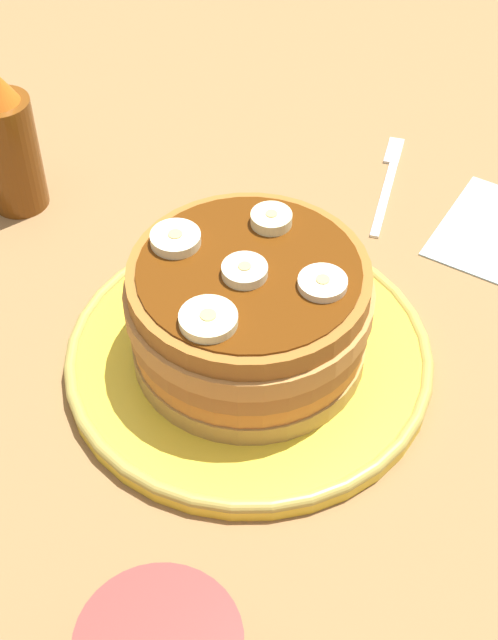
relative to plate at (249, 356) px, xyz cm
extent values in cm
cube|color=olive|center=(0.00, 0.00, -2.31)|extent=(140.00, 140.00, 3.00)
cylinder|color=yellow|center=(0.00, 0.00, -0.18)|extent=(24.55, 24.55, 1.25)
torus|color=#A49342|center=(0.00, 0.00, 0.26)|extent=(24.69, 24.69, 0.88)
cylinder|color=#AC8644|center=(-0.40, -0.02, 1.19)|extent=(15.41, 15.41, 1.50)
cylinder|color=#C37836|center=(0.02, 0.04, 2.69)|extent=(15.10, 15.10, 1.50)
cylinder|color=#9E6433|center=(0.25, -0.14, 4.20)|extent=(15.46, 15.46, 1.50)
cylinder|color=#BB8143|center=(0.35, -0.48, 5.70)|extent=(15.80, 15.80, 1.50)
cylinder|color=#9A6026|center=(0.23, -0.40, 7.20)|extent=(15.21, 15.21, 1.50)
cylinder|color=#592B0A|center=(0.00, 0.00, 8.03)|extent=(13.93, 13.93, 0.16)
cylinder|color=#EFE9BE|center=(0.57, 0.46, 8.37)|extent=(2.82, 2.82, 0.85)
cylinder|color=tan|center=(0.57, 0.46, 8.83)|extent=(0.79, 0.79, 0.08)
cylinder|color=#F2F0B4|center=(5.09, -0.23, 8.34)|extent=(3.45, 3.45, 0.79)
cylinder|color=tan|center=(5.09, -0.23, 8.78)|extent=(0.97, 0.97, 0.08)
cylinder|color=#F3F0B5|center=(-4.42, -0.69, 8.42)|extent=(2.67, 2.67, 0.94)
cylinder|color=tan|center=(-4.42, -0.69, 8.93)|extent=(0.75, 0.75, 0.08)
cylinder|color=#F2E4BE|center=(-0.71, 4.59, 8.29)|extent=(3.00, 3.00, 0.68)
cylinder|color=tan|center=(-0.71, 4.59, 8.67)|extent=(0.84, 0.84, 0.08)
cylinder|color=#F4EFBF|center=(0.39, -5.18, 8.38)|extent=(3.19, 3.19, 0.86)
cylinder|color=tan|center=(0.39, -5.18, 8.84)|extent=(0.89, 0.89, 0.08)
cube|color=silver|center=(-20.49, 1.65, -0.56)|extent=(9.43, 2.70, 0.50)
cube|color=silver|center=(-26.84, 0.27, -0.56)|extent=(3.69, 1.98, 0.50)
cylinder|color=brown|center=(-6.86, -24.15, 3.94)|extent=(4.41, 4.41, 9.50)
camera|label=1|loc=(37.03, 19.21, 47.76)|focal=52.92mm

